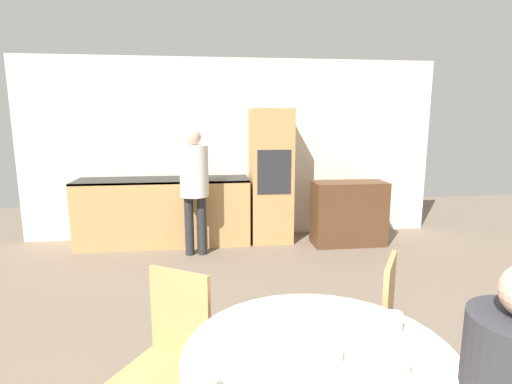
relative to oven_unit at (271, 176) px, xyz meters
name	(u,v)px	position (x,y,z in m)	size (l,w,h in m)	color
wall_back	(234,149)	(-0.50, 0.34, 0.36)	(6.06, 0.05, 2.60)	silver
kitchen_counter	(164,211)	(-1.51, -0.01, -0.46)	(2.36, 0.60, 0.93)	tan
oven_unit	(271,176)	(0.00, 0.00, 0.00)	(0.57, 0.59, 1.88)	tan
sideboard	(349,213)	(1.05, -0.34, -0.50)	(1.00, 0.45, 0.89)	#51331E
chair_far_left	(171,349)	(-1.12, -3.57, -0.42)	(0.55, 0.55, 0.94)	tan
chair_far_right	(371,323)	(0.07, -3.42, -0.42)	(0.55, 0.55, 0.94)	tan
person_standing	(194,179)	(-1.06, -0.53, 0.05)	(0.36, 0.36, 1.62)	#262628
cup	(395,323)	(-0.06, -3.97, -0.12)	(0.07, 0.07, 0.10)	white
bowl_centre	(320,355)	(-0.46, -4.13, -0.14)	(0.18, 0.18, 0.04)	silver
bowl_far	(392,366)	(-0.21, -4.25, -0.14)	(0.14, 0.14, 0.05)	beige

